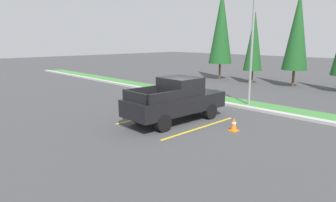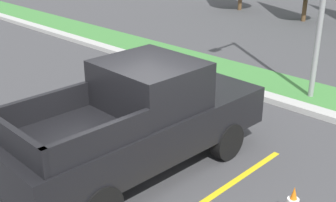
# 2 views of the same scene
# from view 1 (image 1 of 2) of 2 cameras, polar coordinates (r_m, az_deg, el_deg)

# --- Properties ---
(ground_plane) EXTENTS (120.00, 120.00, 0.00)m
(ground_plane) POSITION_cam_1_polar(r_m,az_deg,el_deg) (13.61, 2.16, -4.54)
(ground_plane) COLOR #424244
(parking_line_near) EXTENTS (0.12, 4.80, 0.01)m
(parking_line_near) POSITION_cam_1_polar(r_m,az_deg,el_deg) (15.21, -2.67, -2.77)
(parking_line_near) COLOR yellow
(parking_line_near) RESTS_ON ground
(parking_line_far) EXTENTS (0.12, 4.80, 0.01)m
(parking_line_far) POSITION_cam_1_polar(r_m,az_deg,el_deg) (13.12, 6.35, -5.21)
(parking_line_far) COLOR yellow
(parking_line_far) RESTS_ON ground
(curb_strip) EXTENTS (56.00, 0.40, 0.15)m
(curb_strip) POSITION_cam_1_polar(r_m,az_deg,el_deg) (17.44, 13.63, -0.95)
(curb_strip) COLOR #B2B2AD
(curb_strip) RESTS_ON ground
(grass_median) EXTENTS (56.00, 1.80, 0.06)m
(grass_median) POSITION_cam_1_polar(r_m,az_deg,el_deg) (18.37, 15.47, -0.55)
(grass_median) COLOR #42843D
(grass_median) RESTS_ON ground
(pickup_truck_main) EXTENTS (2.10, 5.28, 2.10)m
(pickup_truck_main) POSITION_cam_1_polar(r_m,az_deg,el_deg) (13.91, 1.68, 0.24)
(pickup_truck_main) COLOR black
(pickup_truck_main) RESTS_ON ground
(street_light) EXTENTS (0.24, 1.49, 6.74)m
(street_light) POSITION_cam_1_polar(r_m,az_deg,el_deg) (17.60, 15.92, 11.67)
(street_light) COLOR gray
(street_light) RESTS_ON ground
(cypress_tree_leftmost) EXTENTS (2.26, 2.26, 8.68)m
(cypress_tree_leftmost) POSITION_cam_1_polar(r_m,az_deg,el_deg) (29.64, 10.39, 14.14)
(cypress_tree_leftmost) COLOR brown
(cypress_tree_leftmost) RESTS_ON ground
(cypress_tree_left_inner) EXTENTS (1.65, 1.65, 6.34)m
(cypress_tree_left_inner) POSITION_cam_1_polar(r_m,az_deg,el_deg) (27.46, 16.47, 11.16)
(cypress_tree_left_inner) COLOR brown
(cypress_tree_left_inner) RESTS_ON ground
(cypress_tree_center) EXTENTS (2.02, 2.02, 7.78)m
(cypress_tree_center) POSITION_cam_1_polar(r_m,az_deg,el_deg) (26.51, 24.00, 12.47)
(cypress_tree_center) COLOR brown
(cypress_tree_center) RESTS_ON ground
(traffic_cone) EXTENTS (0.36, 0.36, 0.60)m
(traffic_cone) POSITION_cam_1_polar(r_m,az_deg,el_deg) (12.84, 12.79, -4.49)
(traffic_cone) COLOR orange
(traffic_cone) RESTS_ON ground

